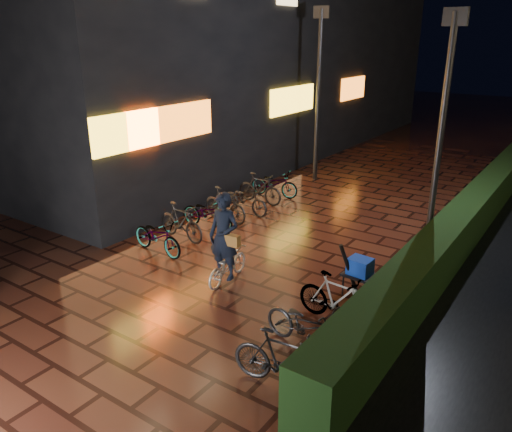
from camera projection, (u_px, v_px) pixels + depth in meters
The scene contains 10 objects.
ground at pixel (202, 300), 9.38m from camera, with size 80.00×80.00×0.00m, color #381911.
hedge at pixel (484, 199), 13.63m from camera, with size 0.70×20.00×1.00m, color black.
storefront_block at pixel (204, 41), 21.83m from camera, with size 12.09×22.00×9.00m.
lamp_post_hedge at pixel (441, 129), 10.38m from camera, with size 0.50×0.16×5.21m.
lamp_post_sf at pixel (319, 89), 16.32m from camera, with size 0.53×0.16×5.58m.
cyclist at pixel (226, 250), 9.87m from camera, with size 0.70×1.35×1.89m.
traffic_barrier at pixel (416, 256), 10.42m from camera, with size 0.62×1.78×0.72m.
cart_assembly at pixel (359, 268), 9.41m from camera, with size 0.63×0.60×1.09m.
parked_bikes_storefront at pixel (225, 205), 13.33m from camera, with size 1.80×5.84×0.91m.
parked_bikes_hedge at pixel (310, 326), 7.74m from camera, with size 1.76×2.55×0.91m.
Camera 1 is at (5.55, -6.24, 4.69)m, focal length 35.00 mm.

